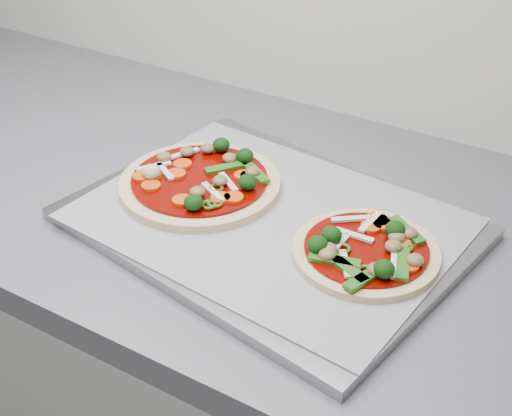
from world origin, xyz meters
The scene contains 5 objects.
base_cabinet centered at (0.00, 1.30, 0.43)m, with size 3.60×0.60×0.86m, color #B1B1AF.
baking_tray centered at (0.55, 1.25, 0.91)m, with size 0.46×0.34×0.02m, color gray.
parchment centered at (0.55, 1.25, 0.92)m, with size 0.44×0.32×0.00m, color gray.
pizza_left centered at (0.44, 1.27, 0.93)m, with size 0.28×0.28×0.04m.
pizza_right centered at (0.69, 1.24, 0.93)m, with size 0.19×0.19×0.03m.
Camera 1 is at (0.92, 0.62, 1.42)m, focal length 50.00 mm.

